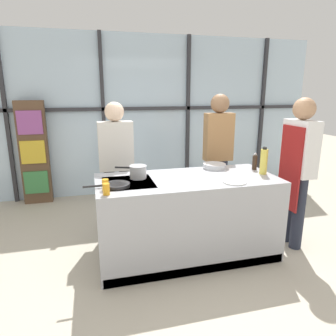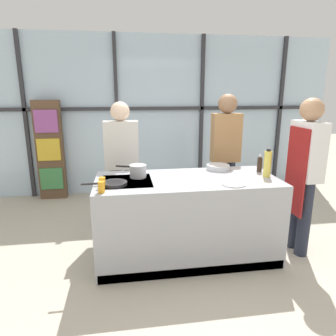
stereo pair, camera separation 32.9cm
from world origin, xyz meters
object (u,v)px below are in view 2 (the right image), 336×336
object	(u,v)px
spectator_far_left	(122,159)
pepper_grinder	(260,164)
frying_pan	(114,183)
juice_glass_far	(102,183)
oil_bottle	(268,164)
white_plate	(234,184)
mixing_bowl	(218,167)
spectator_center_left	(225,150)
saucepan	(138,171)
chef	(305,167)
juice_glass_near	(101,187)

from	to	relation	value
spectator_far_left	pepper_grinder	size ratio (longest dim) A/B	8.32
frying_pan	juice_glass_far	world-z (taller)	juice_glass_far
oil_bottle	juice_glass_far	xyz separation A→B (m)	(-1.78, -0.14, -0.09)
juice_glass_far	frying_pan	bearing A→B (deg)	34.46
white_plate	pepper_grinder	bearing A→B (deg)	42.35
mixing_bowl	pepper_grinder	bearing A→B (deg)	-20.77
frying_pan	pepper_grinder	bearing A→B (deg)	9.33
spectator_center_left	frying_pan	size ratio (longest dim) A/B	3.95
frying_pan	saucepan	size ratio (longest dim) A/B	1.36
spectator_far_left	frying_pan	distance (m)	0.92
mixing_bowl	pepper_grinder	world-z (taller)	pepper_grinder
mixing_bowl	spectator_far_left	bearing A→B (deg)	157.78
saucepan	juice_glass_far	xyz separation A→B (m)	(-0.36, -0.32, -0.02)
frying_pan	pepper_grinder	distance (m)	1.71
white_plate	mixing_bowl	distance (m)	0.61
spectator_center_left	mixing_bowl	distance (m)	0.54
white_plate	mixing_bowl	xyz separation A→B (m)	(0.03, 0.60, 0.03)
frying_pan	juice_glass_far	xyz separation A→B (m)	(-0.11, -0.07, 0.03)
spectator_center_left	juice_glass_far	xyz separation A→B (m)	(-1.59, -0.99, -0.09)
chef	white_plate	distance (m)	0.91
spectator_center_left	juice_glass_near	world-z (taller)	spectator_center_left
spectator_center_left	chef	bearing A→B (deg)	124.48
frying_pan	mixing_bowl	world-z (taller)	mixing_bowl
chef	spectator_far_left	bearing A→B (deg)	66.16
juice_glass_near	chef	bearing A→B (deg)	6.26
white_plate	chef	bearing A→B (deg)	11.86
saucepan	mixing_bowl	world-z (taller)	saucepan
oil_bottle	spectator_center_left	bearing A→B (deg)	102.55
frying_pan	saucepan	world-z (taller)	saucepan
spectator_far_left	juice_glass_near	distance (m)	1.14
oil_bottle	mixing_bowl	bearing A→B (deg)	139.23
chef	saucepan	distance (m)	1.85
white_plate	pepper_grinder	distance (m)	0.65
spectator_center_left	saucepan	xyz separation A→B (m)	(-1.23, -0.67, -0.07)
pepper_grinder	juice_glass_far	xyz separation A→B (m)	(-1.79, -0.35, -0.04)
mixing_bowl	oil_bottle	bearing A→B (deg)	-40.77
chef	juice_glass_far	size ratio (longest dim) A/B	16.54
chef	mixing_bowl	xyz separation A→B (m)	(-0.86, 0.42, -0.07)
spectator_far_left	juice_glass_far	world-z (taller)	spectator_far_left
spectator_far_left	pepper_grinder	xyz separation A→B (m)	(1.60, -0.64, 0.03)
juice_glass_near	oil_bottle	bearing A→B (deg)	8.99
mixing_bowl	oil_bottle	xyz separation A→B (m)	(0.44, -0.38, 0.12)
juice_glass_near	juice_glass_far	world-z (taller)	same
saucepan	pepper_grinder	size ratio (longest dim) A/B	1.63
white_plate	juice_glass_near	size ratio (longest dim) A/B	2.31
spectator_far_left	white_plate	world-z (taller)	spectator_far_left
spectator_far_left	mixing_bowl	bearing A→B (deg)	157.78
chef	juice_glass_far	distance (m)	2.20
juice_glass_far	juice_glass_near	bearing A→B (deg)	-90.00
frying_pan	white_plate	size ratio (longest dim) A/B	1.85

